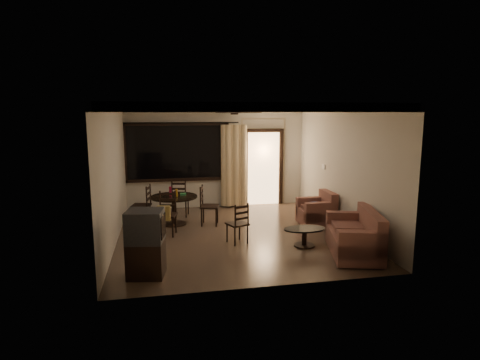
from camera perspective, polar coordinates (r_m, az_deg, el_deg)
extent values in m
plane|color=#7F6651|center=(8.93, -0.76, -7.70)|extent=(5.50, 5.50, 0.00)
plane|color=beige|center=(11.31, -3.32, 3.21)|extent=(5.00, 0.00, 5.00)
plane|color=beige|center=(5.98, 4.02, -2.56)|extent=(5.00, 0.00, 5.00)
plane|color=beige|center=(8.53, -17.53, 0.68)|extent=(0.00, 5.50, 5.50)
plane|color=beige|center=(9.40, 14.39, 1.62)|extent=(0.00, 5.50, 5.50)
plane|color=white|center=(8.53, -0.81, 10.57)|extent=(5.50, 5.50, 0.00)
cube|color=black|center=(11.17, -8.92, 3.93)|extent=(2.70, 0.04, 1.45)
cylinder|color=black|center=(11.03, -8.49, 8.07)|extent=(3.20, 0.03, 0.03)
cube|color=#FFC684|center=(11.57, 3.36, 1.61)|extent=(0.91, 0.03, 2.08)
cube|color=white|center=(10.35, 11.79, 1.87)|extent=(0.02, 0.18, 0.12)
cylinder|color=black|center=(8.53, -0.80, 10.16)|extent=(0.03, 0.03, 0.12)
cylinder|color=black|center=(8.53, -0.80, 9.56)|extent=(0.16, 0.16, 0.08)
cylinder|color=black|center=(9.65, -9.39, -2.37)|extent=(1.11, 1.11, 0.04)
cylinder|color=black|center=(9.72, -9.33, -4.29)|extent=(0.11, 0.11, 0.65)
cylinder|color=black|center=(9.81, -9.28, -6.16)|extent=(0.55, 0.55, 0.03)
cylinder|color=maroon|center=(9.69, -9.89, -1.56)|extent=(0.06, 0.06, 0.22)
cylinder|color=#AC7712|center=(9.57, -9.03, -1.79)|extent=(0.06, 0.06, 0.18)
cube|color=#257B45|center=(9.71, -8.09, -2.00)|extent=(0.14, 0.10, 0.05)
cube|color=black|center=(9.90, -13.90, -3.56)|extent=(0.51, 0.51, 0.04)
cube|color=black|center=(9.56, -4.35, -3.76)|extent=(0.51, 0.51, 0.04)
cube|color=black|center=(8.89, -10.45, -4.93)|extent=(0.51, 0.51, 0.04)
cube|color=#AB9C49|center=(8.65, -10.80, -4.67)|extent=(0.29, 0.14, 0.32)
cube|color=black|center=(10.46, -8.48, -2.68)|extent=(0.51, 0.51, 0.04)
cube|color=black|center=(6.85, -13.18, -10.84)|extent=(0.65, 0.61, 0.58)
cube|color=black|center=(6.68, -13.36, -6.39)|extent=(0.65, 0.61, 0.52)
cube|color=black|center=(6.63, -10.87, -6.43)|extent=(0.09, 0.42, 0.35)
cube|color=#4D2524|center=(7.96, 15.79, -8.64)|extent=(1.21, 1.71, 0.39)
cube|color=#4D2524|center=(7.94, 18.14, -6.40)|extent=(0.60, 1.55, 0.63)
cube|color=#4D2524|center=(7.26, 16.96, -8.87)|extent=(0.84, 0.39, 0.49)
cube|color=#4D2524|center=(8.55, 14.93, -5.98)|extent=(0.84, 0.39, 0.49)
cube|color=#4D2524|center=(7.89, 15.52, -7.11)|extent=(0.92, 1.46, 0.12)
cube|color=#4D2524|center=(9.79, 10.75, -5.11)|extent=(0.78, 0.78, 0.36)
cube|color=#4D2524|center=(9.83, 12.42, -3.30)|extent=(0.19, 0.77, 0.59)
cube|color=#4D2524|center=(9.47, 11.46, -4.49)|extent=(0.77, 0.17, 0.45)
cube|color=#4D2524|center=(10.02, 10.15, -3.67)|extent=(0.77, 0.17, 0.45)
cube|color=#4D2524|center=(9.72, 10.54, -3.93)|extent=(0.55, 0.60, 0.11)
ellipsoid|color=navy|center=(9.70, 10.56, -3.33)|extent=(0.33, 0.27, 0.10)
ellipsoid|color=black|center=(8.16, 9.17, -6.88)|extent=(0.85, 0.51, 0.03)
cylinder|color=black|center=(8.22, 9.13, -8.07)|extent=(0.09, 0.09, 0.34)
cylinder|color=black|center=(8.27, 9.10, -9.16)|extent=(0.41, 0.41, 0.03)
cube|color=black|center=(8.25, -0.39, -6.25)|extent=(0.49, 0.49, 0.04)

